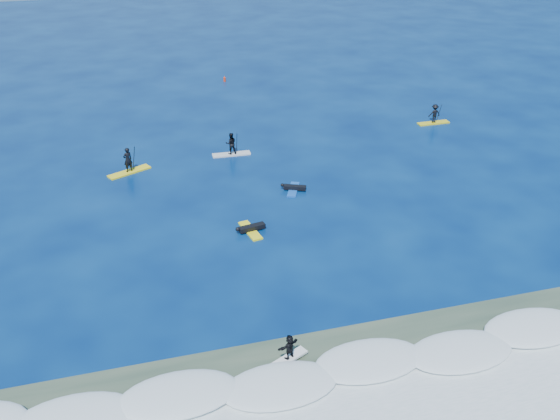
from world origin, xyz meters
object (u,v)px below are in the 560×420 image
object	(u,v)px
sup_paddler_left	(128,164)
sup_paddler_center	(231,146)
sup_paddler_right	(434,115)
wave_surfer	(289,349)
prone_paddler_near	(250,229)
prone_paddler_far	(293,188)
marker_buoy	(225,79)

from	to	relation	value
sup_paddler_left	sup_paddler_center	bearing A→B (deg)	-16.86
sup_paddler_right	wave_surfer	distance (m)	30.53
prone_paddler_near	wave_surfer	xyz separation A→B (m)	(-0.85, -10.97, 0.56)
sup_paddler_right	prone_paddler_far	distance (m)	16.76
wave_surfer	marker_buoy	distance (m)	39.78
wave_surfer	prone_paddler_near	bearing A→B (deg)	60.01
prone_paddler_near	prone_paddler_far	distance (m)	5.80
sup_paddler_right	wave_surfer	size ratio (longest dim) A/B	1.52
prone_paddler_far	wave_surfer	size ratio (longest dim) A/B	1.22
sup_paddler_right	prone_paddler_far	bearing A→B (deg)	-150.20
sup_paddler_left	wave_surfer	world-z (taller)	sup_paddler_left
prone_paddler_near	prone_paddler_far	bearing A→B (deg)	-52.10
sup_paddler_left	marker_buoy	bearing A→B (deg)	35.98
wave_surfer	sup_paddler_left	bearing A→B (deg)	78.95
sup_paddler_right	marker_buoy	size ratio (longest dim) A/B	4.60
sup_paddler_left	prone_paddler_near	distance (m)	11.71
sup_paddler_right	prone_paddler_far	world-z (taller)	sup_paddler_right
prone_paddler_near	wave_surfer	bearing A→B (deg)	165.32
prone_paddler_far	marker_buoy	distance (m)	24.18
sup_paddler_right	marker_buoy	bearing A→B (deg)	131.76
prone_paddler_near	marker_buoy	world-z (taller)	marker_buoy
marker_buoy	prone_paddler_near	bearing A→B (deg)	-98.01
sup_paddler_center	prone_paddler_near	size ratio (longest dim) A/B	1.21
sup_paddler_right	marker_buoy	xyz separation A→B (m)	(-14.31, 15.72, -0.48)
sup_paddler_right	sup_paddler_center	bearing A→B (deg)	-174.51
wave_surfer	marker_buoy	world-z (taller)	wave_surfer
sup_paddler_center	prone_paddler_near	world-z (taller)	sup_paddler_center
sup_paddler_left	sup_paddler_center	distance (m)	7.45
sup_paddler_center	sup_paddler_right	size ratio (longest dim) A/B	1.06
sup_paddler_left	prone_paddler_far	size ratio (longest dim) A/B	1.42
marker_buoy	prone_paddler_far	bearing A→B (deg)	-90.34
wave_surfer	prone_paddler_far	bearing A→B (deg)	47.28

